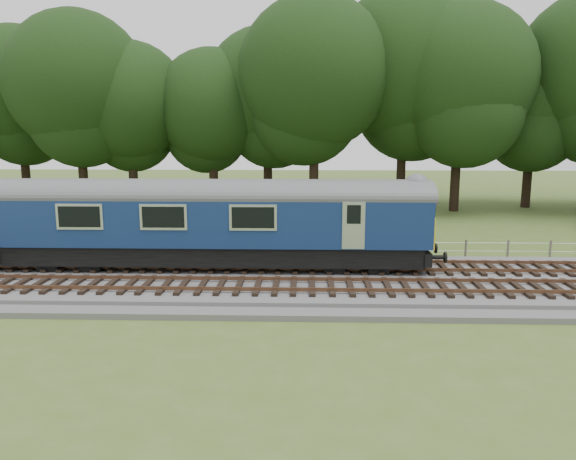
{
  "coord_description": "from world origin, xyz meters",
  "views": [
    {
      "loc": [
        -1.7,
        -21.99,
        6.36
      ],
      "look_at": [
        -2.43,
        1.4,
        2.0
      ],
      "focal_mm": 35.0,
      "sensor_mm": 36.0,
      "label": 1
    }
  ],
  "objects": [
    {
      "name": "ground",
      "position": [
        0.0,
        0.0,
        0.0
      ],
      "size": [
        120.0,
        120.0,
        0.0
      ],
      "primitive_type": "plane",
      "color": "#485F23",
      "rests_on": "ground"
    },
    {
      "name": "ballast",
      "position": [
        0.0,
        0.0,
        0.17
      ],
      "size": [
        70.0,
        7.0,
        0.35
      ],
      "primitive_type": "cube",
      "color": "#4C4C4F",
      "rests_on": "ground"
    },
    {
      "name": "track_north",
      "position": [
        0.0,
        1.4,
        0.42
      ],
      "size": [
        67.2,
        2.4,
        0.21
      ],
      "color": "black",
      "rests_on": "ballast"
    },
    {
      "name": "track_south",
      "position": [
        0.0,
        -1.6,
        0.42
      ],
      "size": [
        67.2,
        2.4,
        0.21
      ],
      "color": "black",
      "rests_on": "ballast"
    },
    {
      "name": "fence",
      "position": [
        0.0,
        4.5,
        0.0
      ],
      "size": [
        64.0,
        0.12,
        1.0
      ],
      "primitive_type": null,
      "color": "#6B6054",
      "rests_on": "ground"
    },
    {
      "name": "tree_line",
      "position": [
        0.0,
        22.0,
        0.0
      ],
      "size": [
        70.0,
        8.0,
        18.0
      ],
      "primitive_type": null,
      "color": "black",
      "rests_on": "ground"
    },
    {
      "name": "dmu_railcar",
      "position": [
        -5.57,
        1.4,
        2.61
      ],
      "size": [
        18.05,
        2.86,
        3.88
      ],
      "color": "black",
      "rests_on": "ground"
    }
  ]
}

